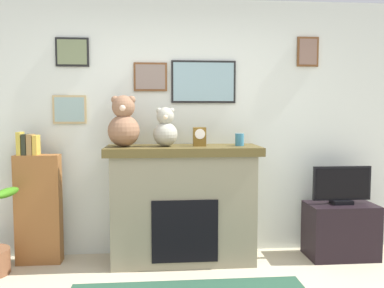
# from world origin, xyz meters

# --- Properties ---
(back_wall) EXTENTS (5.20, 0.15, 2.60)m
(back_wall) POSITION_xyz_m (-0.00, 2.00, 1.30)
(back_wall) COLOR silver
(back_wall) RESTS_ON ground_plane
(fireplace) EXTENTS (1.48, 0.57, 1.14)m
(fireplace) POSITION_xyz_m (0.08, 1.68, 0.57)
(fireplace) COLOR gray
(fireplace) RESTS_ON ground_plane
(bookshelf) EXTENTS (0.42, 0.16, 1.28)m
(bookshelf) POSITION_xyz_m (-1.32, 1.74, 0.57)
(bookshelf) COLOR brown
(bookshelf) RESTS_ON ground_plane
(tv_stand) EXTENTS (0.67, 0.40, 0.55)m
(tv_stand) POSITION_xyz_m (1.67, 1.64, 0.27)
(tv_stand) COLOR black
(tv_stand) RESTS_ON ground_plane
(television) EXTENTS (0.59, 0.14, 0.38)m
(television) POSITION_xyz_m (1.67, 1.64, 0.73)
(television) COLOR black
(television) RESTS_ON tv_stand
(candle_jar) EXTENTS (0.09, 0.09, 0.12)m
(candle_jar) POSITION_xyz_m (0.63, 1.66, 1.20)
(candle_jar) COLOR teal
(candle_jar) RESTS_ON fireplace
(mantel_clock) EXTENTS (0.12, 0.09, 0.18)m
(mantel_clock) POSITION_xyz_m (0.24, 1.66, 1.23)
(mantel_clock) COLOR brown
(mantel_clock) RESTS_ON fireplace
(teddy_bear_brown) EXTENTS (0.30, 0.30, 0.49)m
(teddy_bear_brown) POSITION_xyz_m (-0.48, 1.66, 1.35)
(teddy_bear_brown) COLOR #845E44
(teddy_bear_brown) RESTS_ON fireplace
(teddy_bear_cream) EXTENTS (0.23, 0.23, 0.37)m
(teddy_bear_cream) POSITION_xyz_m (-0.09, 1.66, 1.30)
(teddy_bear_cream) COLOR #9F9E8E
(teddy_bear_cream) RESTS_ON fireplace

